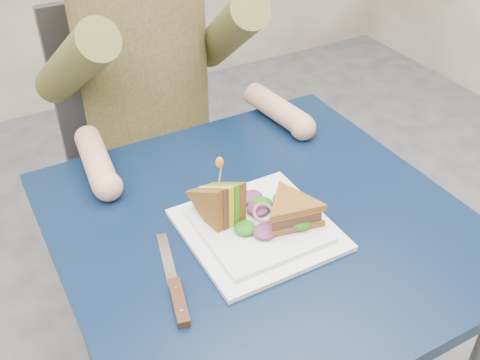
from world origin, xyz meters
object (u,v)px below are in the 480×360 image
plate (258,228)px  sandwich_flat (291,211)px  diner (142,26)px  table (262,251)px  sandwich_upright (221,204)px  fork (195,237)px  chair (142,135)px  knife (176,293)px

plate → sandwich_flat: sandwich_flat is taller
diner → plate: diner is taller
table → sandwich_upright: bearing=164.5°
plate → sandwich_upright: size_ratio=1.94×
fork → table: bearing=-7.2°
table → sandwich_flat: 0.14m
plate → sandwich_upright: sandwich_upright is taller
diner → fork: size_ratio=4.15×
table → chair: bearing=90.0°
fork → chair: bearing=78.9°
fork → knife: size_ratio=0.82×
chair → plate: 0.75m
fork → diner: bearing=76.8°
diner → table: bearing=-90.0°
sandwich_upright → fork: sandwich_upright is taller
chair → sandwich_flat: bearing=-87.6°
diner → knife: size_ratio=3.39×
knife → plate: bearing=20.1°
sandwich_flat → diner: bearing=92.8°
fork → sandwich_upright: bearing=4.7°
plate → sandwich_upright: (-0.05, 0.04, 0.05)m
fork → knife: knife is taller
sandwich_flat → fork: size_ratio=0.82×
sandwich_upright → fork: size_ratio=0.75×
plate → sandwich_flat: (0.06, -0.03, 0.04)m
chair → knife: size_ratio=4.23×
diner → chair: bearing=90.0°
chair → diner: 0.39m
table → knife: (-0.22, -0.09, 0.09)m
sandwich_flat → fork: bearing=158.3°
sandwich_flat → fork: sandwich_flat is taller
diner → fork: (-0.13, -0.57, -0.18)m
diner → knife: 0.74m
plate → fork: 0.12m
plate → sandwich_flat: bearing=-24.4°
sandwich_flat → sandwich_upright: size_ratio=1.10×
sandwich_upright → diner: bearing=82.2°
sandwich_upright → fork: 0.08m
diner → knife: bearing=-107.9°
sandwich_upright → knife: bearing=-140.7°
diner → sandwich_flat: bearing=-87.2°
table → knife: 0.25m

